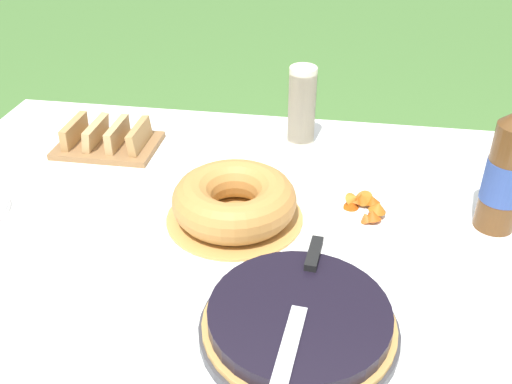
# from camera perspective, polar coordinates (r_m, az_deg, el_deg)

# --- Properties ---
(garden_table) EXTENTS (1.70, 1.22, 0.68)m
(garden_table) POSITION_cam_1_polar(r_m,az_deg,el_deg) (1.21, 0.90, -7.25)
(garden_table) COLOR #A87A47
(garden_table) RESTS_ON ground_plane
(tablecloth) EXTENTS (1.71, 1.23, 0.10)m
(tablecloth) POSITION_cam_1_polar(r_m,az_deg,el_deg) (1.19, 0.92, -5.66)
(tablecloth) COLOR white
(tablecloth) RESTS_ON garden_table
(berry_tart) EXTENTS (0.34, 0.34, 0.06)m
(berry_tart) POSITION_cam_1_polar(r_m,az_deg,el_deg) (0.97, 4.32, -12.84)
(berry_tart) COLOR #38383D
(berry_tart) RESTS_ON tablecloth
(serving_knife) EXTENTS (0.06, 0.38, 0.01)m
(serving_knife) POSITION_cam_1_polar(r_m,az_deg,el_deg) (0.97, 4.73, -10.18)
(serving_knife) COLOR silver
(serving_knife) RESTS_ON berry_tart
(bundt_cake) EXTENTS (0.30, 0.30, 0.09)m
(bundt_cake) POSITION_cam_1_polar(r_m,az_deg,el_deg) (1.22, -2.18, -0.92)
(bundt_cake) COLOR tan
(bundt_cake) RESTS_ON tablecloth
(cup_stack) EXTENTS (0.07, 0.07, 0.21)m
(cup_stack) POSITION_cam_1_polar(r_m,az_deg,el_deg) (1.51, 4.61, 8.52)
(cup_stack) COLOR beige
(cup_stack) RESTS_ON tablecloth
(cider_bottle_amber) EXTENTS (0.09, 0.09, 0.36)m
(cider_bottle_amber) POSITION_cam_1_polar(r_m,az_deg,el_deg) (1.26, 23.84, 1.92)
(cider_bottle_amber) COLOR brown
(cider_bottle_amber) RESTS_ON tablecloth
(snack_plate_left) EXTENTS (0.21, 0.21, 0.06)m
(snack_plate_left) POSITION_cam_1_polar(r_m,az_deg,el_deg) (1.29, 11.02, -1.43)
(snack_plate_left) COLOR white
(snack_plate_left) RESTS_ON tablecloth
(bread_board) EXTENTS (0.26, 0.18, 0.07)m
(bread_board) POSITION_cam_1_polar(r_m,az_deg,el_deg) (1.57, -14.62, 5.05)
(bread_board) COLOR olive
(bread_board) RESTS_ON tablecloth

